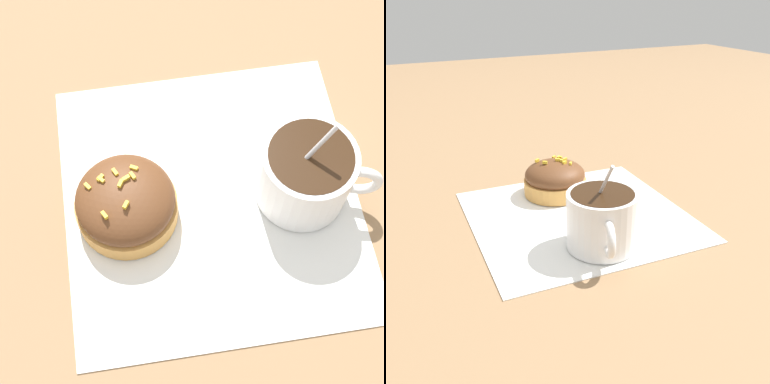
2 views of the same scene
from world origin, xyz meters
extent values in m
plane|color=#93704C|center=(0.00, 0.00, 0.00)|extent=(3.00, 3.00, 0.00)
cube|color=white|center=(0.00, 0.00, 0.00)|extent=(0.29, 0.30, 0.00)
cylinder|color=white|center=(0.08, -0.01, 0.04)|extent=(0.09, 0.09, 0.07)
cylinder|color=#331E0F|center=(0.08, -0.01, 0.07)|extent=(0.08, 0.08, 0.01)
torus|color=white|center=(0.13, -0.03, 0.04)|extent=(0.04, 0.02, 0.04)
ellipsoid|color=silver|center=(0.11, -0.01, 0.01)|extent=(0.03, 0.02, 0.01)
cylinder|color=silver|center=(0.07, -0.01, 0.06)|extent=(0.05, 0.01, 0.10)
cylinder|color=#D19347|center=(-0.08, 0.00, 0.01)|extent=(0.09, 0.09, 0.02)
ellipsoid|color=brown|center=(-0.08, 0.00, 0.03)|extent=(0.09, 0.09, 0.04)
cube|color=yellow|center=(-0.08, 0.01, 0.06)|extent=(0.01, 0.01, 0.00)
cube|color=yellow|center=(-0.10, -0.02, 0.05)|extent=(0.01, 0.01, 0.00)
cube|color=yellow|center=(-0.10, 0.02, 0.05)|extent=(0.01, 0.01, 0.00)
cube|color=yellow|center=(-0.10, 0.01, 0.05)|extent=(0.01, 0.01, 0.00)
cube|color=yellow|center=(-0.08, 0.01, 0.05)|extent=(0.01, 0.01, 0.00)
cube|color=yellow|center=(-0.07, 0.02, 0.05)|extent=(0.01, 0.01, 0.00)
cube|color=yellow|center=(-0.07, 0.01, 0.05)|extent=(0.01, 0.01, 0.00)
cube|color=yellow|center=(-0.08, 0.02, 0.05)|extent=(0.01, 0.01, 0.00)
cube|color=yellow|center=(-0.08, -0.02, 0.06)|extent=(0.01, 0.01, 0.00)
cube|color=yellow|center=(-0.11, 0.01, 0.05)|extent=(0.01, 0.01, 0.00)
camera|label=1|loc=(-0.07, -0.25, 0.55)|focal=60.00mm
camera|label=2|loc=(0.50, -0.24, 0.29)|focal=42.00mm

